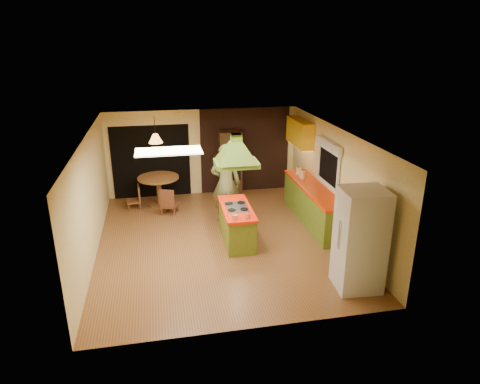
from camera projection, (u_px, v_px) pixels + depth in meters
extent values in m
plane|color=brown|center=(221.00, 240.00, 9.91)|extent=(6.50, 6.50, 0.00)
plane|color=#F9EEB2|center=(203.00, 152.00, 12.47)|extent=(5.50, 0.00, 5.50)
plane|color=#F9EEB2|center=(252.00, 260.00, 6.48)|extent=(5.50, 0.00, 5.50)
plane|color=#F9EEB2|center=(90.00, 198.00, 8.97)|extent=(0.00, 6.50, 6.50)
plane|color=#F9EEB2|center=(336.00, 181.00, 9.98)|extent=(0.00, 6.50, 6.50)
plane|color=silver|center=(219.00, 134.00, 9.04)|extent=(6.50, 6.50, 0.00)
cube|color=#381E14|center=(245.00, 150.00, 12.68)|extent=(2.64, 0.03, 2.50)
cube|color=black|center=(151.00, 162.00, 12.25)|extent=(2.20, 0.03, 2.10)
cube|color=olive|center=(313.00, 206.00, 10.76)|extent=(0.58, 3.00, 0.86)
cube|color=#E53807|center=(314.00, 188.00, 10.60)|extent=(0.62, 3.05, 0.06)
cube|color=yellow|center=(300.00, 133.00, 11.73)|extent=(0.34, 1.40, 0.70)
cube|color=black|center=(329.00, 164.00, 10.24)|extent=(0.03, 1.16, 0.96)
cube|color=white|center=(329.00, 145.00, 10.07)|extent=(0.10, 1.35, 0.22)
cube|color=white|center=(169.00, 151.00, 7.74)|extent=(1.20, 0.60, 0.03)
cube|color=olive|center=(237.00, 225.00, 9.75)|extent=(0.63, 1.58, 0.77)
cube|color=#FC2408|center=(237.00, 209.00, 9.61)|extent=(0.69, 1.65, 0.06)
cube|color=silver|center=(237.00, 207.00, 9.60)|extent=(0.49, 0.70, 0.02)
cube|color=#55761D|center=(236.00, 164.00, 9.25)|extent=(0.94, 0.68, 0.11)
pyramid|color=#55761D|center=(236.00, 141.00, 9.07)|extent=(0.94, 0.68, 0.45)
cube|color=#55761D|center=(236.00, 137.00, 9.05)|extent=(0.22, 0.22, 0.14)
imported|color=brown|center=(226.00, 183.00, 10.61)|extent=(0.81, 0.61, 2.01)
cube|color=silver|center=(360.00, 240.00, 7.76)|extent=(0.84, 0.80, 1.93)
cube|color=#3F2814|center=(230.00, 163.00, 12.43)|extent=(0.67, 0.62, 1.92)
cube|color=black|center=(232.00, 156.00, 12.05)|extent=(0.49, 0.05, 0.45)
cube|color=black|center=(232.00, 173.00, 12.22)|extent=(0.49, 0.05, 0.45)
cylinder|color=brown|center=(158.00, 178.00, 11.66)|extent=(1.12, 1.12, 0.05)
cylinder|color=brown|center=(159.00, 191.00, 11.79)|extent=(0.14, 0.14, 0.78)
cylinder|color=brown|center=(160.00, 204.00, 11.93)|extent=(0.63, 0.63, 0.05)
cone|color=#FF9E3F|center=(156.00, 138.00, 11.28)|extent=(0.47, 0.47, 0.24)
cylinder|color=#F5EBC5|center=(303.00, 175.00, 11.19)|extent=(0.17, 0.17, 0.20)
cylinder|color=#FEF2CC|center=(298.00, 171.00, 11.53)|extent=(0.17, 0.17, 0.18)
cylinder|color=beige|center=(301.00, 174.00, 11.31)|extent=(0.13, 0.13, 0.17)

